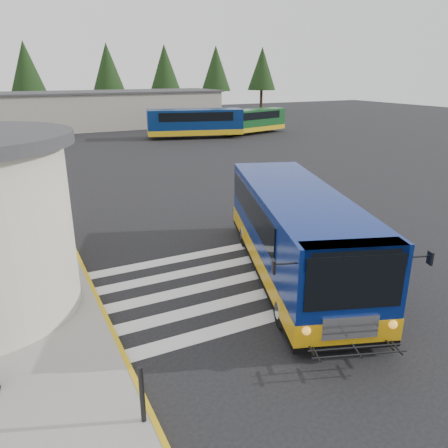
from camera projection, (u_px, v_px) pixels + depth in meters
name	position (u px, v px, depth m)	size (l,w,h in m)	color
ground	(218.00, 272.00, 14.69)	(140.00, 140.00, 0.00)	black
curb_strip	(74.00, 249.00, 16.32)	(0.12, 34.00, 0.16)	gold
crosswalk	(215.00, 284.00, 13.80)	(8.00, 5.35, 0.01)	silver
depot_building	(109.00, 109.00, 51.95)	(26.40, 8.40, 4.20)	gray
tree_line	(94.00, 68.00, 57.28)	(58.40, 4.40, 10.00)	black
transit_bus	(295.00, 236.00, 14.08)	(6.01, 10.26, 2.83)	navy
bollard	(142.00, 394.00, 8.03)	(0.10, 0.10, 1.21)	black
far_bus_a	(195.00, 122.00, 43.75)	(9.80, 5.00, 2.44)	#061E50
far_bus_b	(250.00, 120.00, 46.70)	(8.86, 4.49, 2.20)	#12451C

